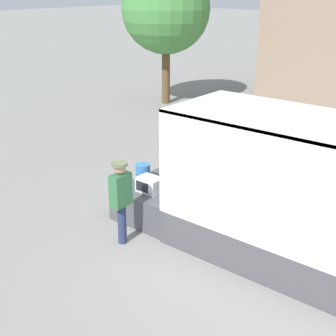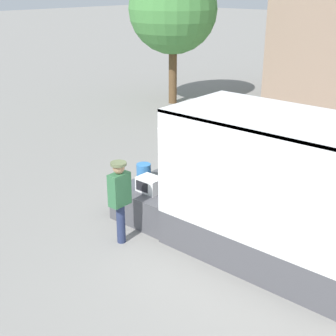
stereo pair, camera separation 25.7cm
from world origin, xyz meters
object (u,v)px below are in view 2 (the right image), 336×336
Objects in this scene: microwave at (150,184)px; street_tree at (173,9)px; worker_person at (120,194)px; portable_generator at (176,171)px; orange_bucket at (144,172)px.

microwave is 11.66m from street_tree.
worker_person is 0.30× the size of street_tree.
street_tree reaches higher than microwave.
portable_generator is 1.99m from worker_person.
microwave is at bearing -52.40° from street_tree.
portable_generator is 0.75m from orange_bucket.
street_tree reaches higher than portable_generator.
portable_generator is (0.00, 0.89, 0.04)m from microwave.
microwave is at bearing -90.29° from portable_generator.
worker_person is 12.57m from street_tree.
street_tree reaches higher than orange_bucket.
microwave is 1.12m from worker_person.
orange_bucket is at bearing 116.78° from worker_person.
portable_generator is at bearing 89.71° from microwave.
microwave is 0.70m from orange_bucket.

